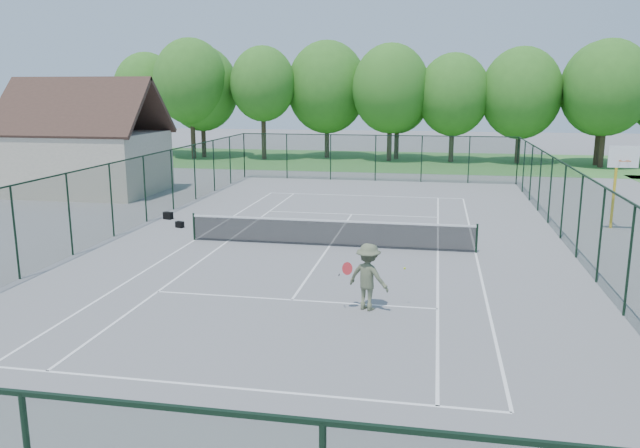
# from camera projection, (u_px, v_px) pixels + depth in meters

# --- Properties ---
(ground) EXTENTS (140.00, 140.00, 0.00)m
(ground) POSITION_uv_depth(u_px,v_px,m) (329.00, 246.00, 24.02)
(ground) COLOR gray
(ground) RESTS_ON ground
(grass_far) EXTENTS (80.00, 16.00, 0.01)m
(grass_far) POSITION_uv_depth(u_px,v_px,m) (389.00, 161.00, 52.85)
(grass_far) COLOR #46873A
(grass_far) RESTS_ON ground
(court_lines) EXTENTS (11.05, 23.85, 0.01)m
(court_lines) POSITION_uv_depth(u_px,v_px,m) (329.00, 246.00, 24.02)
(court_lines) COLOR white
(court_lines) RESTS_ON ground
(tennis_net) EXTENTS (11.08, 0.08, 1.10)m
(tennis_net) POSITION_uv_depth(u_px,v_px,m) (330.00, 232.00, 23.90)
(tennis_net) COLOR black
(tennis_net) RESTS_ON ground
(fence_enclosure) EXTENTS (18.05, 36.05, 3.02)m
(fence_enclosure) POSITION_uv_depth(u_px,v_px,m) (330.00, 206.00, 23.69)
(fence_enclosure) COLOR #14321E
(fence_enclosure) RESTS_ON ground
(utility_building) EXTENTS (8.60, 6.27, 6.63)m
(utility_building) POSITION_uv_depth(u_px,v_px,m) (85.00, 139.00, 35.83)
(utility_building) COLOR beige
(utility_building) RESTS_ON ground
(tree_line_far) EXTENTS (39.40, 6.40, 9.70)m
(tree_line_far) POSITION_uv_depth(u_px,v_px,m) (391.00, 89.00, 51.59)
(tree_line_far) COLOR #443024
(tree_line_far) RESTS_ON ground
(basketball_goal) EXTENTS (1.20, 1.43, 3.65)m
(basketball_goal) POSITION_uv_depth(u_px,v_px,m) (619.00, 171.00, 26.20)
(basketball_goal) COLOR gold
(basketball_goal) RESTS_ON ground
(sports_bag_a) EXTENTS (0.47, 0.35, 0.34)m
(sports_bag_a) POSITION_uv_depth(u_px,v_px,m) (168.00, 216.00, 29.01)
(sports_bag_a) COLOR black
(sports_bag_a) RESTS_ON ground
(sports_bag_b) EXTENTS (0.41, 0.33, 0.27)m
(sports_bag_b) POSITION_uv_depth(u_px,v_px,m) (180.00, 225.00, 27.24)
(sports_bag_b) COLOR black
(sports_bag_b) RESTS_ON ground
(tennis_player) EXTENTS (1.86, 1.12, 1.85)m
(tennis_player) POSITION_uv_depth(u_px,v_px,m) (368.00, 277.00, 16.93)
(tennis_player) COLOR #5C6347
(tennis_player) RESTS_ON ground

